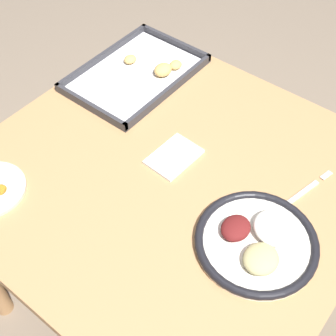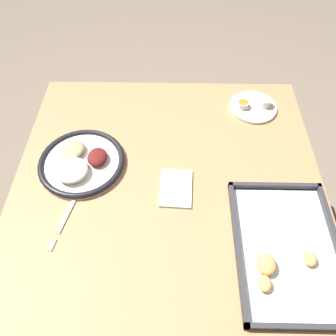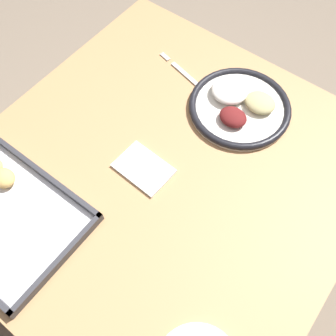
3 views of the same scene
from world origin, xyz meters
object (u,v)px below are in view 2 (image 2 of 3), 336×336
object	(u,v)px
saucer_plate	(253,106)
baking_tray	(285,251)
napkin	(176,188)
dinner_plate	(81,162)
fork	(67,214)

from	to	relation	value
saucer_plate	baking_tray	world-z (taller)	same
napkin	dinner_plate	bearing A→B (deg)	-105.93
dinner_plate	fork	world-z (taller)	dinner_plate
fork	baking_tray	distance (m)	0.62
fork	saucer_plate	world-z (taller)	saucer_plate
napkin	saucer_plate	bearing A→B (deg)	141.94
dinner_plate	fork	distance (m)	0.18
fork	napkin	xyz separation A→B (m)	(-0.10, 0.32, 0.00)
dinner_plate	napkin	bearing A→B (deg)	74.07
saucer_plate	baking_tray	distance (m)	0.57
fork	baking_tray	world-z (taller)	baking_tray
dinner_plate	saucer_plate	world-z (taller)	dinner_plate
saucer_plate	napkin	size ratio (longest dim) A/B	1.22
dinner_plate	napkin	world-z (taller)	dinner_plate
dinner_plate	napkin	xyz separation A→B (m)	(0.09, 0.31, -0.01)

